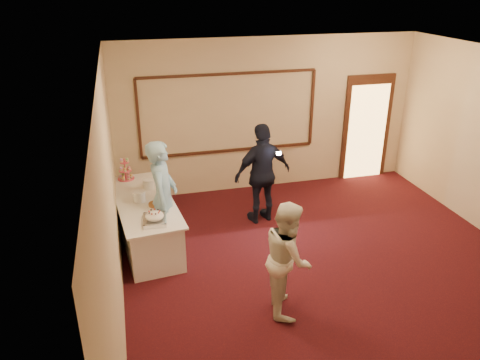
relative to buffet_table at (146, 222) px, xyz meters
name	(u,v)px	position (x,y,z in m)	size (l,w,h in m)	color
floor	(340,283)	(2.57, -1.80, -0.39)	(7.00, 7.00, 0.00)	black
room_walls	(354,149)	(2.57, -1.80, 1.64)	(6.04, 7.04, 3.02)	beige
wall_molding	(229,113)	(1.77, 1.67, 1.21)	(3.45, 0.04, 1.55)	#371810
doorway	(366,128)	(4.72, 1.66, 0.69)	(1.05, 0.07, 2.20)	#371810
buffet_table	(146,222)	(0.00, 0.00, 0.00)	(1.09, 2.30, 0.77)	silver
pavlova_tray	(155,218)	(0.10, -0.76, 0.45)	(0.35, 0.48, 0.17)	#AAADB0
cupcake_stand	(125,171)	(-0.25, 0.93, 0.53)	(0.28, 0.28, 0.42)	#DF4A63
plate_stack_a	(139,196)	(-0.07, -0.02, 0.47)	(0.20, 0.20, 0.17)	white
plate_stack_b	(149,184)	(0.11, 0.43, 0.47)	(0.20, 0.20, 0.17)	white
tart	(156,205)	(0.15, -0.25, 0.41)	(0.25, 0.25, 0.05)	white
man	(163,198)	(0.28, -0.28, 0.52)	(0.66, 0.44, 1.82)	#83B2D0
woman	(288,258)	(1.64, -2.10, 0.38)	(0.74, 0.58, 1.53)	white
guest	(263,174)	(2.03, 0.29, 0.50)	(1.04, 0.43, 1.78)	black
camera_flash	(279,153)	(2.21, 0.00, 0.96)	(0.07, 0.04, 0.05)	white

